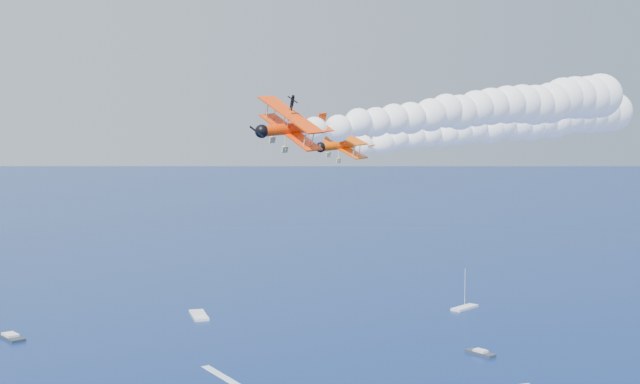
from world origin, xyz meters
name	(u,v)px	position (x,y,z in m)	size (l,w,h in m)	color
biplane_lead	(343,145)	(3.92, 18.14, 55.31)	(7.44, 8.35, 5.03)	#F35205
biplane_trail	(293,128)	(-6.90, 7.44, 57.44)	(8.40, 9.42, 5.67)	#FF3C05
smoke_trail_lead	(502,126)	(29.90, 22.86, 57.29)	(51.97, 14.29, 9.88)	white
smoke_trail_trail	(477,110)	(18.95, 12.81, 59.42)	(51.75, 15.44, 9.88)	white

